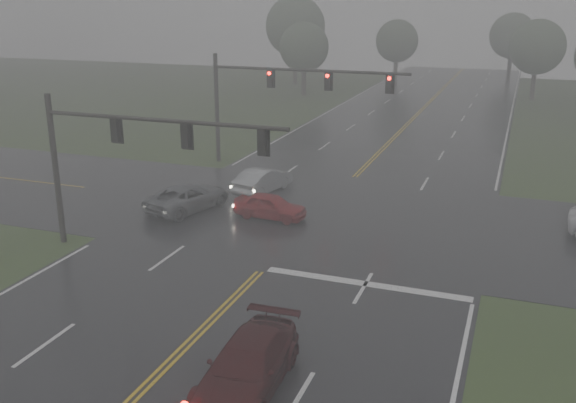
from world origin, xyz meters
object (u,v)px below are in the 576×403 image
at_px(sedan_silver, 263,192).
at_px(signal_gantry_near, 118,146).
at_px(sedan_maroon, 248,388).
at_px(sedan_red, 270,218).
at_px(signal_gantry_far, 273,89).
at_px(car_grey, 189,210).

xyz_separation_m(sedan_silver, signal_gantry_near, (-2.36, -10.81, 4.93)).
distance_m(sedan_maroon, sedan_red, 15.46).
bearing_deg(sedan_red, signal_gantry_far, 23.88).
bearing_deg(sedan_silver, sedan_maroon, 122.51).
relative_size(signal_gantry_near, signal_gantry_far, 0.86).
bearing_deg(signal_gantry_near, signal_gantry_far, 87.76).
bearing_deg(signal_gantry_near, sedan_red, 55.54).
relative_size(sedan_maroon, signal_gantry_far, 0.38).
xyz_separation_m(sedan_maroon, sedan_silver, (-7.23, 18.85, 0.00)).
relative_size(sedan_silver, car_grey, 0.87).
bearing_deg(sedan_red, car_grey, 96.35).
xyz_separation_m(sedan_red, signal_gantry_near, (-4.51, -6.57, 4.93)).
height_order(sedan_silver, signal_gantry_near, signal_gantry_near).
relative_size(sedan_red, signal_gantry_far, 0.29).
height_order(sedan_silver, signal_gantry_far, signal_gantry_far).
xyz_separation_m(signal_gantry_near, signal_gantry_far, (0.66, 16.79, 0.36)).
distance_m(sedan_silver, car_grey, 5.18).
distance_m(sedan_red, signal_gantry_far, 12.14).
height_order(sedan_maroon, signal_gantry_far, signal_gantry_far).
distance_m(signal_gantry_near, signal_gantry_far, 16.81).
height_order(sedan_red, signal_gantry_near, signal_gantry_near).
height_order(signal_gantry_near, signal_gantry_far, signal_gantry_far).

